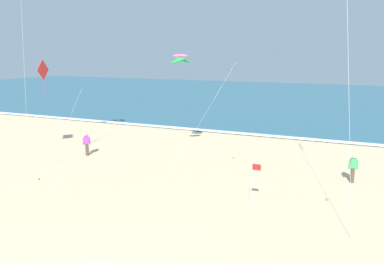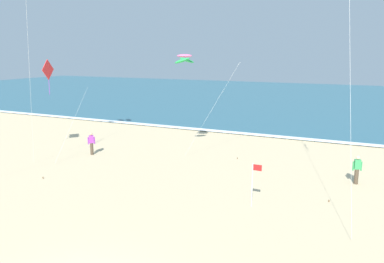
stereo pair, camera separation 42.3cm
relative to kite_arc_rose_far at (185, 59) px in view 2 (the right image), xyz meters
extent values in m
cube|color=#2D6075|center=(4.14, 38.50, -6.58)|extent=(160.00, 60.00, 0.08)
cube|color=white|center=(4.14, 8.80, -6.53)|extent=(160.00, 0.94, 0.01)
cylinder|color=silver|center=(-6.70, -6.63, 0.03)|extent=(2.94, 2.07, 13.08)
cylinder|color=brown|center=(-5.24, -7.66, -6.57)|extent=(0.06, 0.06, 0.10)
ellipsoid|color=green|center=(-0.22, 0.77, -0.09)|extent=(1.15, 0.89, 0.50)
ellipsoid|color=pink|center=(-0.01, 0.00, 0.21)|extent=(1.14, 0.89, 0.20)
ellipsoid|color=green|center=(0.20, -0.78, -0.09)|extent=(1.15, 0.89, 0.50)
cylinder|color=silver|center=(1.73, 0.47, -3.35)|extent=(3.49, 0.96, 6.33)
cylinder|color=brown|center=(3.48, 0.95, -6.57)|extent=(0.06, 0.06, 0.10)
cube|color=red|center=(-6.68, -5.27, -0.60)|extent=(0.31, 1.21, 1.24)
cylinder|color=purple|center=(-6.68, -5.27, -1.67)|extent=(0.02, 0.02, 0.90)
cylinder|color=silver|center=(-7.26, -2.84, -4.32)|extent=(1.16, 4.86, 4.40)
cylinder|color=brown|center=(-7.83, -0.41, -6.57)|extent=(0.06, 0.06, 0.10)
cylinder|color=silver|center=(10.46, -6.29, -0.78)|extent=(1.21, 3.79, 11.47)
cylinder|color=brown|center=(9.86, -4.40, -6.57)|extent=(0.06, 0.06, 0.10)
cylinder|color=#4C3D2D|center=(10.91, -1.06, -6.20)|extent=(0.22, 0.22, 0.84)
cube|color=#339351|center=(10.91, -1.06, -5.51)|extent=(0.36, 0.28, 0.54)
sphere|color=beige|center=(10.91, -1.06, -5.13)|extent=(0.20, 0.20, 0.20)
cylinder|color=#339351|center=(10.71, -1.12, -5.61)|extent=(0.08, 0.08, 0.50)
cylinder|color=#339351|center=(11.11, -0.99, -5.61)|extent=(0.08, 0.08, 0.50)
cylinder|color=#4C3D2D|center=(-6.14, -2.31, -6.20)|extent=(0.22, 0.22, 0.84)
cube|color=purple|center=(-6.14, -2.31, -5.51)|extent=(0.36, 0.35, 0.54)
sphere|color=tan|center=(-6.14, -2.31, -5.13)|extent=(0.20, 0.20, 0.20)
cylinder|color=purple|center=(-5.99, -2.17, -5.61)|extent=(0.08, 0.08, 0.50)
cylinder|color=purple|center=(-6.30, -2.45, -5.61)|extent=(0.08, 0.08, 0.50)
cylinder|color=silver|center=(6.64, -6.48, -5.57)|extent=(0.05, 0.05, 2.10)
cube|color=red|center=(6.86, -6.48, -4.72)|extent=(0.40, 0.02, 0.28)
camera|label=1|loc=(10.85, -22.97, 0.40)|focal=35.72mm
camera|label=2|loc=(11.23, -22.79, 0.40)|focal=35.72mm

